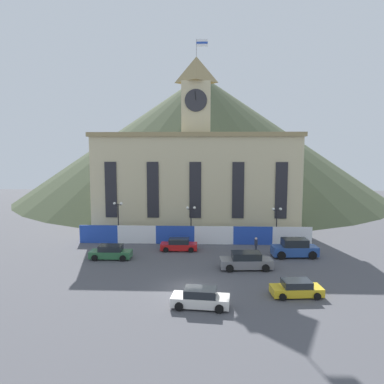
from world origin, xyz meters
TOP-DOWN VIEW (x-y plane):
  - ground_plane at (0.00, 0.00)m, footprint 160.00×160.00m
  - civic_building at (0.00, 23.04)m, footprint 29.59×8.91m
  - banner_fence at (0.00, 15.60)m, footprint 30.02×0.12m
  - hillside_backdrop at (0.00, 66.07)m, footprint 90.69×90.69m
  - street_lamp_right at (-10.03, 16.23)m, footprint 1.26×0.36m
  - street_lamp_far_right at (-0.47, 16.23)m, footprint 1.26×0.36m
  - street_lamp_left at (10.60, 16.23)m, footprint 1.26×0.36m
  - car_red_sedan at (-1.76, 12.47)m, footprint 4.43×2.19m
  - car_gray_pickup at (5.64, 5.77)m, footprint 5.43×2.66m
  - car_blue_van at (11.60, 10.30)m, footprint 5.21×2.63m
  - car_white_taxi at (1.15, -3.77)m, footprint 4.65×2.48m
  - car_yellow_coupe at (9.12, -1.23)m, footprint 4.35×2.44m
  - car_green_wagon at (-9.13, 8.71)m, footprint 4.62×2.16m
  - pedestrian at (7.46, 12.02)m, footprint 0.41×0.44m

SIDE VIEW (x-z plane):
  - ground_plane at x=0.00m, z-range 0.00..0.00m
  - car_yellow_coupe at x=9.12m, z-range -0.05..1.30m
  - car_red_sedan at x=-1.76m, z-range -0.05..1.40m
  - car_white_taxi at x=1.15m, z-range -0.06..1.44m
  - car_green_wagon at x=-9.13m, z-range -0.06..1.49m
  - car_gray_pickup at x=5.64m, z-range -0.07..1.68m
  - car_blue_van at x=11.60m, z-range -0.09..2.01m
  - pedestrian at x=7.46m, z-range 0.08..1.88m
  - banner_fence at x=0.00m, z-range 0.00..2.36m
  - street_lamp_left at x=10.60m, z-range 1.10..5.84m
  - street_lamp_far_right at x=-0.47m, z-range 1.11..5.94m
  - street_lamp_right at x=-10.03m, z-range 1.18..6.51m
  - civic_building at x=0.00m, z-range -5.89..21.77m
  - hillside_backdrop at x=0.00m, z-range 0.00..30.89m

